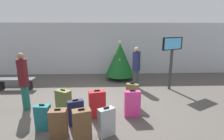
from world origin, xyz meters
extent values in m
plane|color=#514C47|center=(0.00, 0.00, 0.00)|extent=(16.00, 16.00, 0.00)
cube|color=#B7BCC1|center=(0.00, 4.08, 1.43)|extent=(16.00, 0.20, 2.85)
cylinder|color=#4C3319|center=(1.09, 2.85, 0.10)|extent=(0.12, 0.12, 0.21)
cone|color=#14511E|center=(1.09, 2.85, 1.02)|extent=(1.47, 1.47, 1.63)
sphere|color=#F2D84C|center=(1.09, 2.85, 1.90)|extent=(0.12, 0.12, 0.12)
sphere|color=blue|center=(0.91, 2.53, 0.97)|extent=(0.08, 0.08, 0.08)
sphere|color=silver|center=(1.16, 3.30, 0.77)|extent=(0.08, 0.08, 0.08)
sphere|color=yellow|center=(1.06, 2.53, 1.07)|extent=(0.08, 0.08, 0.08)
sphere|color=yellow|center=(0.88, 2.81, 1.34)|extent=(0.08, 0.08, 0.08)
sphere|color=yellow|center=(1.00, 3.10, 1.22)|extent=(0.08, 0.08, 0.08)
sphere|color=silver|center=(1.04, 3.08, 1.29)|extent=(0.08, 0.08, 0.08)
cylinder|color=#333338|center=(3.10, 1.29, 0.84)|extent=(0.12, 0.12, 1.68)
cube|color=black|center=(3.10, 1.29, 1.93)|extent=(0.99, 0.59, 0.51)
cube|color=#4CB2F2|center=(3.10, 1.25, 1.93)|extent=(0.86, 0.48, 0.44)
cube|color=#4C5159|center=(-3.46, 1.47, 0.45)|extent=(1.59, 0.44, 0.06)
cube|color=black|center=(-4.06, 1.47, 0.21)|extent=(0.08, 0.35, 0.42)
cube|color=black|center=(-2.86, 1.47, 0.21)|extent=(0.08, 0.35, 0.42)
cylinder|color=#19594C|center=(-2.16, -0.44, 0.39)|extent=(0.22, 0.22, 0.79)
cylinder|color=#4C1419|center=(-2.16, -0.44, 1.20)|extent=(0.41, 0.41, 0.84)
sphere|color=#8C6647|center=(-2.16, -0.44, 1.72)|extent=(0.19, 0.19, 0.19)
cylinder|color=#333338|center=(1.68, 1.52, 0.39)|extent=(0.25, 0.25, 0.77)
cylinder|color=#1E234C|center=(1.68, 1.52, 1.18)|extent=(0.46, 0.46, 0.82)
sphere|color=tan|center=(1.68, 1.52, 1.69)|extent=(0.19, 0.19, 0.19)
cube|color=#141938|center=(-0.43, -1.41, 0.34)|extent=(0.44, 0.30, 0.69)
cube|color=black|center=(-0.43, -1.41, 0.71)|extent=(0.15, 0.08, 0.04)
cube|color=#59602D|center=(1.23, -0.37, 0.39)|extent=(0.42, 0.29, 0.78)
cube|color=black|center=(1.23, -0.37, 0.80)|extent=(0.14, 0.08, 0.04)
cube|color=#B2191E|center=(0.11, -0.99, 0.39)|extent=(0.51, 0.35, 0.78)
cube|color=black|center=(0.11, -0.99, 0.80)|extent=(0.16, 0.06, 0.04)
cube|color=brown|center=(-0.75, -1.94, 0.34)|extent=(0.41, 0.28, 0.69)
cube|color=black|center=(-0.75, -1.94, 0.71)|extent=(0.14, 0.04, 0.04)
cube|color=#E5388C|center=(1.13, -1.03, 0.39)|extent=(0.47, 0.20, 0.78)
cube|color=black|center=(1.13, -1.03, 0.80)|extent=(0.16, 0.04, 0.04)
cube|color=brown|center=(-0.17, -2.17, 0.40)|extent=(0.45, 0.34, 0.79)
cube|color=black|center=(-0.17, -2.17, 0.81)|extent=(0.14, 0.07, 0.04)
cube|color=#9EA0A5|center=(0.37, -1.92, 0.35)|extent=(0.44, 0.36, 0.70)
cube|color=black|center=(0.37, -1.92, 0.72)|extent=(0.14, 0.09, 0.04)
cube|color=#19606B|center=(-1.23, -1.58, 0.32)|extent=(0.38, 0.25, 0.64)
cube|color=black|center=(-1.23, -1.58, 0.66)|extent=(0.13, 0.04, 0.04)
cube|color=#59602D|center=(-0.93, -0.67, 0.35)|extent=(0.52, 0.45, 0.70)
cube|color=black|center=(-0.93, -0.67, 0.72)|extent=(0.15, 0.11, 0.04)
camera|label=1|loc=(0.37, -5.56, 2.48)|focal=27.28mm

